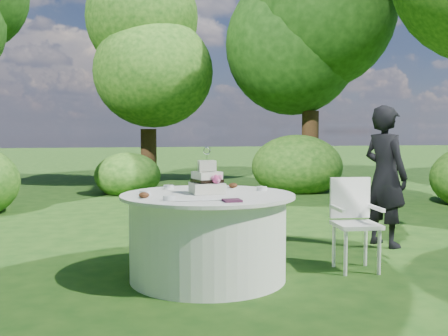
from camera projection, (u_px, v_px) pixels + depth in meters
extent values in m
plane|color=#153B10|center=(208.00, 278.00, 4.74)|extent=(80.00, 80.00, 0.00)
cube|color=#4D213B|center=(232.00, 200.00, 4.17)|extent=(0.14, 0.14, 0.02)
ellipsoid|color=white|center=(198.00, 200.00, 4.21)|extent=(0.48, 0.07, 0.01)
imported|color=black|center=(385.00, 176.00, 6.05)|extent=(0.55, 0.68, 1.63)
cylinder|color=white|center=(208.00, 238.00, 4.72)|extent=(1.40, 1.40, 0.74)
cylinder|color=white|center=(208.00, 196.00, 4.69)|extent=(1.56, 1.56, 0.03)
cube|color=beige|center=(207.00, 188.00, 4.73)|extent=(0.30, 0.30, 0.09)
cube|color=silver|center=(207.00, 177.00, 4.72)|extent=(0.26, 0.26, 0.09)
cube|color=silver|center=(207.00, 166.00, 4.72)|extent=(0.16, 0.16, 0.09)
cube|color=black|center=(207.00, 181.00, 4.73)|extent=(0.28, 0.28, 0.03)
sphere|color=#E6438B|center=(216.00, 179.00, 4.63)|extent=(0.08, 0.08, 0.08)
cylinder|color=white|center=(207.00, 157.00, 4.71)|extent=(0.01, 0.01, 0.05)
torus|color=silver|center=(207.00, 151.00, 4.71)|extent=(0.07, 0.02, 0.07)
cube|color=silver|center=(356.00, 225.00, 4.98)|extent=(0.44, 0.44, 0.04)
cube|color=silver|center=(350.00, 198.00, 5.14)|extent=(0.40, 0.08, 0.40)
cylinder|color=white|center=(346.00, 253.00, 4.81)|extent=(0.03, 0.03, 0.42)
cylinder|color=silver|center=(379.00, 252.00, 4.85)|extent=(0.03, 0.03, 0.42)
cylinder|color=white|center=(334.00, 246.00, 5.13)|extent=(0.03, 0.03, 0.42)
cylinder|color=white|center=(366.00, 245.00, 5.17)|extent=(0.03, 0.03, 0.42)
cube|color=white|center=(337.00, 209.00, 4.94)|extent=(0.07, 0.36, 0.03)
cube|color=silver|center=(376.00, 208.00, 4.99)|extent=(0.07, 0.36, 0.03)
cylinder|color=white|center=(169.00, 187.00, 5.07)|extent=(0.10, 0.10, 0.04)
cylinder|color=white|center=(262.00, 189.00, 4.94)|extent=(0.10, 0.10, 0.04)
cylinder|color=white|center=(169.00, 198.00, 4.24)|extent=(0.10, 0.10, 0.04)
cylinder|color=white|center=(145.00, 193.00, 4.60)|extent=(0.10, 0.10, 0.04)
ellipsoid|color=#562D16|center=(233.00, 185.00, 5.18)|extent=(0.09, 0.09, 0.05)
ellipsoid|color=#562D16|center=(144.00, 195.00, 4.40)|extent=(0.09, 0.09, 0.05)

